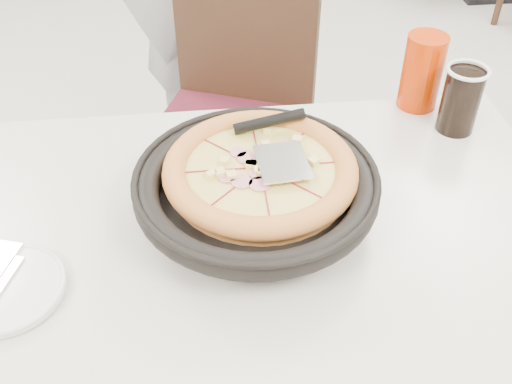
{
  "coord_description": "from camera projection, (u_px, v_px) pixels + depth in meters",
  "views": [
    {
      "loc": [
        0.13,
        -1.01,
        1.45
      ],
      "look_at": [
        0.21,
        -0.26,
        0.8
      ],
      "focal_mm": 42.0,
      "sensor_mm": 36.0,
      "label": 1
    }
  ],
  "objects": [
    {
      "name": "pizza",
      "position": [
        260.0,
        177.0,
        1.01
      ],
      "size": [
        0.33,
        0.33,
        0.02
      ],
      "primitive_type": "cylinder",
      "rotation": [
        0.0,
        0.0,
        -0.1
      ],
      "color": "#CD8441",
      "rests_on": "pizza_pan"
    },
    {
      "name": "cola_glass",
      "position": [
        460.0,
        101.0,
        1.19
      ],
      "size": [
        0.08,
        0.08,
        0.13
      ],
      "primitive_type": "cylinder",
      "rotation": [
        0.0,
        0.0,
        -0.1
      ],
      "color": "black",
      "rests_on": "main_table"
    },
    {
      "name": "chair_far",
      "position": [
        228.0,
        129.0,
        1.71
      ],
      "size": [
        0.55,
        0.55,
        0.95
      ],
      "primitive_type": null,
      "rotation": [
        0.0,
        0.0,
        2.76
      ],
      "color": "black",
      "rests_on": "floor"
    },
    {
      "name": "floor",
      "position": [
        173.0,
        352.0,
        1.7
      ],
      "size": [
        7.0,
        7.0,
        0.0
      ],
      "primitive_type": "plane",
      "color": "#A7A8A3",
      "rests_on": "ground"
    },
    {
      "name": "trivet",
      "position": [
        270.0,
        207.0,
        1.02
      ],
      "size": [
        0.12,
        0.12,
        0.04
      ],
      "primitive_type": "cylinder",
      "rotation": [
        0.0,
        0.0,
        -0.1
      ],
      "color": "black",
      "rests_on": "main_table"
    },
    {
      "name": "pizza_server",
      "position": [
        282.0,
        162.0,
        0.99
      ],
      "size": [
        0.09,
        0.11,
        0.0
      ],
      "primitive_type": "cube",
      "rotation": [
        0.0,
        0.0,
        0.07
      ],
      "color": "silver",
      "rests_on": "pizza"
    },
    {
      "name": "red_cup",
      "position": [
        422.0,
        72.0,
        1.25
      ],
      "size": [
        0.09,
        0.09,
        0.16
      ],
      "primitive_type": "cylinder",
      "rotation": [
        0.0,
        0.0,
        -0.1
      ],
      "color": "#B72800",
      "rests_on": "main_table"
    },
    {
      "name": "main_table",
      "position": [
        236.0,
        370.0,
        1.23
      ],
      "size": [
        1.27,
        0.92,
        0.75
      ],
      "primitive_type": null,
      "rotation": [
        0.0,
        0.0,
        -0.1
      ],
      "color": "beige",
      "rests_on": "floor"
    },
    {
      "name": "side_plate",
      "position": [
        6.0,
        289.0,
        0.89
      ],
      "size": [
        0.19,
        0.19,
        0.01
      ],
      "primitive_type": "cylinder",
      "rotation": [
        0.0,
        0.0,
        -0.1
      ],
      "color": "silver",
      "rests_on": "napkin"
    },
    {
      "name": "pizza_pan",
      "position": [
        256.0,
        196.0,
        1.01
      ],
      "size": [
        0.39,
        0.39,
        0.01
      ],
      "primitive_type": "cylinder",
      "rotation": [
        0.0,
        0.0,
        -0.1
      ],
      "color": "black",
      "rests_on": "trivet"
    }
  ]
}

